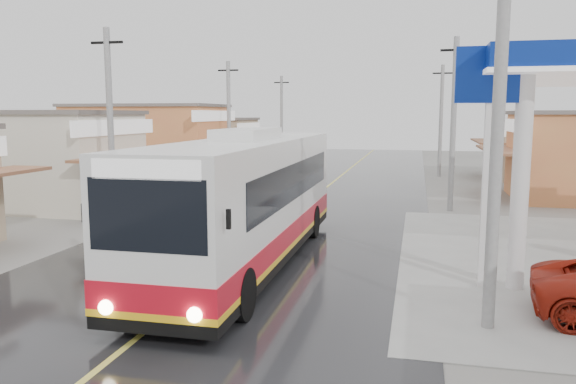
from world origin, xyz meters
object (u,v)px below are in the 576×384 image
object	(u,v)px
cyclist	(100,240)
second_bus	(268,162)
tricycle_near	(108,198)
tricycle_far	(99,190)
coach_bus	(249,200)

from	to	relation	value
cyclist	second_bus	bearing A→B (deg)	72.73
tricycle_near	tricycle_far	xyz separation A→B (m)	(-1.74, 2.13, 0.03)
cyclist	coach_bus	bearing A→B (deg)	-7.83
coach_bus	cyclist	size ratio (longest dim) A/B	6.30
coach_bus	tricycle_far	distance (m)	12.90
second_bus	tricycle_near	size ratio (longest dim) A/B	4.01
tricycle_near	tricycle_far	world-z (taller)	tricycle_far
second_bus	cyclist	xyz separation A→B (m)	(-0.04, -19.94, -0.77)
tricycle_near	tricycle_far	bearing A→B (deg)	117.64
cyclist	tricycle_near	xyz separation A→B (m)	(-3.68, 6.69, 0.21)
coach_bus	tricycle_far	bearing A→B (deg)	140.95
coach_bus	tricycle_near	size ratio (longest dim) A/B	6.29
coach_bus	second_bus	world-z (taller)	coach_bus
coach_bus	cyclist	distance (m)	4.82
second_bus	cyclist	bearing A→B (deg)	-97.70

